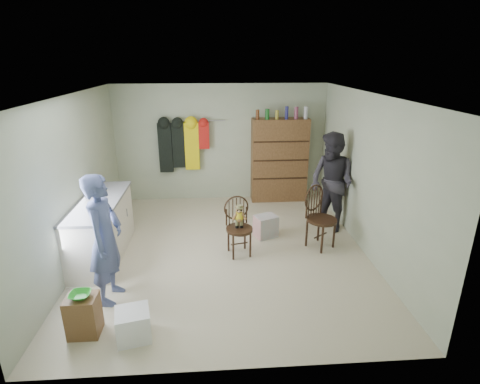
{
  "coord_description": "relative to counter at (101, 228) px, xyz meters",
  "views": [
    {
      "loc": [
        -0.15,
        -5.47,
        3.0
      ],
      "look_at": [
        0.25,
        0.2,
        0.95
      ],
      "focal_mm": 28.0,
      "sensor_mm": 36.0,
      "label": 1
    }
  ],
  "objects": [
    {
      "name": "room_walls",
      "position": [
        1.95,
        0.53,
        1.11
      ],
      "size": [
        5.0,
        5.0,
        5.0
      ],
      "color": "#B2BB9D",
      "rests_on": "ground"
    },
    {
      "name": "chair_far",
      "position": [
        3.49,
        0.08,
        0.09
      ],
      "size": [
        0.65,
        0.65,
        1.06
      ],
      "rotation": [
        0.0,
        0.0,
        0.63
      ],
      "color": "#331F12",
      "rests_on": "ground"
    },
    {
      "name": "coat_rack",
      "position": [
        1.12,
        2.38,
        0.78
      ],
      "size": [
        1.42,
        0.12,
        1.09
      ],
      "color": "#99999E",
      "rests_on": "ground"
    },
    {
      "name": "bowl",
      "position": [
        0.28,
        -1.85,
        0.05
      ],
      "size": [
        0.24,
        0.24,
        0.06
      ],
      "primitive_type": "imported",
      "color": "green",
      "rests_on": "stool"
    },
    {
      "name": "stool",
      "position": [
        0.28,
        -1.85,
        -0.23
      ],
      "size": [
        0.34,
        0.29,
        0.49
      ],
      "primitive_type": "cube",
      "color": "brown",
      "rests_on": "ground"
    },
    {
      "name": "person_left",
      "position": [
        0.41,
        -1.17,
        0.38
      ],
      "size": [
        0.48,
        0.67,
        1.71
      ],
      "primitive_type": "imported",
      "rotation": [
        0.0,
        0.0,
        1.46
      ],
      "color": "#4A5588",
      "rests_on": "ground"
    },
    {
      "name": "chair_front",
      "position": [
        2.16,
        -0.08,
        0.08
      ],
      "size": [
        0.5,
        0.5,
        0.95
      ],
      "rotation": [
        0.0,
        0.0,
        0.22
      ],
      "color": "#331F12",
      "rests_on": "ground"
    },
    {
      "name": "counter",
      "position": [
        0.0,
        0.0,
        0.0
      ],
      "size": [
        0.64,
        1.86,
        0.94
      ],
      "color": "silver",
      "rests_on": "ground"
    },
    {
      "name": "person_right",
      "position": [
        3.88,
        0.73,
        0.42
      ],
      "size": [
        1.03,
        1.1,
        1.79
      ],
      "primitive_type": "imported",
      "rotation": [
        0.0,
        0.0,
        -1.04
      ],
      "color": "#2D2B33",
      "rests_on": "ground"
    },
    {
      "name": "ground_plane",
      "position": [
        1.95,
        0.0,
        -0.47
      ],
      "size": [
        5.0,
        5.0,
        0.0
      ],
      "primitive_type": "plane",
      "color": "beige",
      "rests_on": "ground"
    },
    {
      "name": "dresser",
      "position": [
        3.2,
        2.3,
        0.44
      ],
      "size": [
        1.2,
        0.39,
        2.06
      ],
      "color": "brown",
      "rests_on": "ground"
    },
    {
      "name": "plastic_tub",
      "position": [
        0.85,
        -1.96,
        -0.3
      ],
      "size": [
        0.44,
        0.43,
        0.35
      ],
      "primitive_type": "cube",
      "rotation": [
        0.0,
        0.0,
        0.23
      ],
      "color": "white",
      "rests_on": "ground"
    },
    {
      "name": "striped_bag",
      "position": [
        2.68,
        0.48,
        -0.28
      ],
      "size": [
        0.45,
        0.41,
        0.39
      ],
      "primitive_type": "cube",
      "rotation": [
        0.0,
        0.0,
        0.39
      ],
      "color": "#E57B72",
      "rests_on": "ground"
    }
  ]
}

